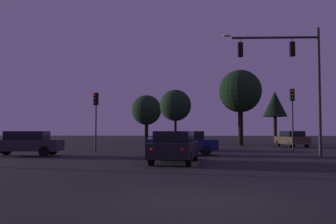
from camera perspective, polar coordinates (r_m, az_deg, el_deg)
The scene contains 13 objects.
ground_plane at distance 32.45m, azimuth 4.69°, elevation -5.64°, with size 168.00×168.00×0.00m, color black.
traffic_signal_mast_arm at distance 24.08m, azimuth 18.84°, elevation 6.41°, with size 5.98×0.56×7.90m.
traffic_light_corner_left at distance 27.11m, azimuth -11.12°, elevation 0.31°, with size 0.34×0.38×4.30m.
traffic_light_corner_right at distance 29.27m, azimuth 18.72°, elevation 0.70°, with size 0.33×0.37×4.71m.
car_nearside_lane at distance 17.61m, azimuth 1.06°, elevation -5.35°, with size 2.26×4.69×1.52m.
car_crossing_left at distance 24.26m, azimuth -21.23°, elevation -4.49°, with size 4.59×2.11×1.52m.
car_crossing_right at distance 23.56m, azimuth 2.26°, elevation -4.74°, with size 4.64×2.13×1.52m.
car_far_lane at distance 29.83m, azimuth -0.32°, elevation -4.36°, with size 3.37×4.52×1.52m.
car_parked_lot at distance 36.37m, azimuth 18.62°, elevation -3.95°, with size 2.37×4.68×1.52m.
tree_behind_sign at distance 47.47m, azimuth -3.36°, elevation 0.27°, with size 3.85×3.85×6.14m.
tree_left_far at distance 39.37m, azimuth 11.13°, elevation 3.13°, with size 4.47×4.47×7.94m.
tree_center_horizon at distance 41.62m, azimuth 1.15°, elevation 1.02°, with size 3.56×3.56×6.20m.
tree_right_cluster at distance 48.53m, azimuth 16.23°, elevation 1.12°, with size 3.01×3.01×6.54m.
Camera 1 is at (-0.01, -7.92, 1.54)m, focal length 39.35 mm.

